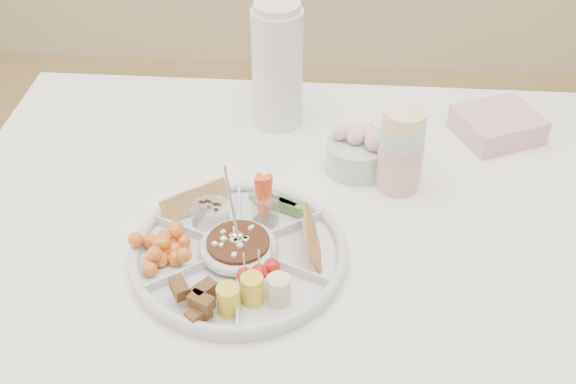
{
  "coord_description": "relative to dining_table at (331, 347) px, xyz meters",
  "views": [
    {
      "loc": [
        -0.02,
        -1.05,
        1.65
      ],
      "look_at": [
        -0.09,
        -0.02,
        0.84
      ],
      "focal_mm": 45.0,
      "sensor_mm": 36.0,
      "label": 1
    }
  ],
  "objects": [
    {
      "name": "tortillas",
      "position": [
        -0.04,
        -0.11,
        0.42
      ],
      "size": [
        0.13,
        0.13,
        0.06
      ],
      "primitive_type": null,
      "rotation": [
        0.0,
        0.0,
        -0.4
      ],
      "color": "#BC884A",
      "rests_on": "party_tray"
    },
    {
      "name": "cup_stack",
      "position": [
        0.12,
        0.11,
        0.5
      ],
      "size": [
        0.1,
        0.1,
        0.24
      ],
      "primitive_type": "cylinder",
      "rotation": [
        0.0,
        0.0,
        0.12
      ],
      "color": "silver",
      "rests_on": "dining_table"
    },
    {
      "name": "party_tray",
      "position": [
        -0.17,
        -0.12,
        0.4
      ],
      "size": [
        0.5,
        0.5,
        0.04
      ],
      "primitive_type": "cylinder",
      "rotation": [
        0.0,
        0.0,
        -0.4
      ],
      "color": "silver",
      "rests_on": "dining_table"
    },
    {
      "name": "cherries",
      "position": [
        -0.3,
        -0.14,
        0.42
      ],
      "size": [
        0.16,
        0.16,
        0.05
      ],
      "primitive_type": null,
      "rotation": [
        0.0,
        0.0,
        -0.4
      ],
      "color": "orange",
      "rests_on": "party_tray"
    },
    {
      "name": "granola_chunks",
      "position": [
        -0.22,
        -0.24,
        0.42
      ],
      "size": [
        0.14,
        0.14,
        0.05
      ],
      "primitive_type": null,
      "rotation": [
        0.0,
        0.0,
        -0.4
      ],
      "color": "brown",
      "rests_on": "party_tray"
    },
    {
      "name": "bean_dip",
      "position": [
        -0.17,
        -0.12,
        0.41
      ],
      "size": [
        0.14,
        0.14,
        0.04
      ],
      "primitive_type": "cylinder",
      "rotation": [
        0.0,
        0.0,
        -0.4
      ],
      "color": "#401D11",
      "rests_on": "party_tray"
    },
    {
      "name": "pita_raisins",
      "position": [
        -0.25,
        -0.02,
        0.42
      ],
      "size": [
        0.13,
        0.13,
        0.05
      ],
      "primitive_type": null,
      "rotation": [
        0.0,
        0.0,
        -0.4
      ],
      "color": "tan",
      "rests_on": "party_tray"
    },
    {
      "name": "carrot_cucumber",
      "position": [
        -0.12,
        -0.01,
        0.44
      ],
      "size": [
        0.13,
        0.13,
        0.09
      ],
      "primitive_type": null,
      "rotation": [
        0.0,
        0.0,
        -0.4
      ],
      "color": "#FF511E",
      "rests_on": "party_tray"
    },
    {
      "name": "banana_tomato",
      "position": [
        -0.1,
        -0.23,
        0.44
      ],
      "size": [
        0.16,
        0.16,
        0.1
      ],
      "primitive_type": null,
      "rotation": [
        0.0,
        0.0,
        -0.4
      ],
      "color": "#FAEA6D",
      "rests_on": "party_tray"
    },
    {
      "name": "thermos",
      "position": [
        -0.14,
        0.33,
        0.52
      ],
      "size": [
        0.12,
        0.12,
        0.29
      ],
      "primitive_type": "cylinder",
      "rotation": [
        0.0,
        0.0,
        -0.06
      ],
      "color": "silver",
      "rests_on": "dining_table"
    },
    {
      "name": "dining_table",
      "position": [
        0.0,
        0.0,
        0.0
      ],
      "size": [
        1.52,
        1.02,
        0.76
      ],
      "primitive_type": "cube",
      "color": "white",
      "rests_on": "floor"
    },
    {
      "name": "flower_bowl",
      "position": [
        0.03,
        0.16,
        0.43
      ],
      "size": [
        0.13,
        0.13,
        0.1
      ],
      "primitive_type": "cylinder",
      "rotation": [
        0.0,
        0.0,
        0.06
      ],
      "color": "#B4E5C8",
      "rests_on": "dining_table"
    },
    {
      "name": "napkin_stack",
      "position": [
        0.34,
        0.31,
        0.41
      ],
      "size": [
        0.21,
        0.2,
        0.06
      ],
      "primitive_type": "cube",
      "rotation": [
        0.0,
        0.0,
        0.44
      ],
      "color": "#E7AAB0",
      "rests_on": "dining_table"
    }
  ]
}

